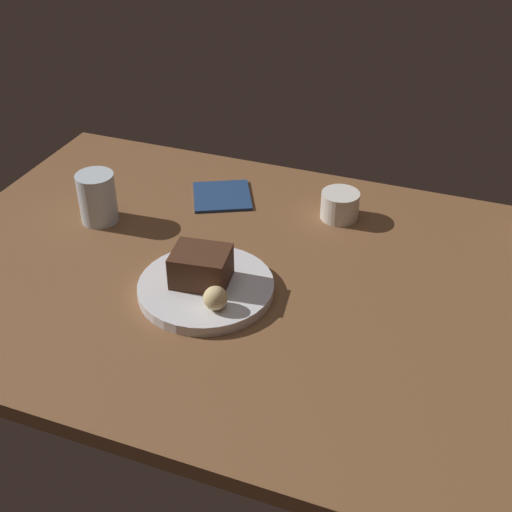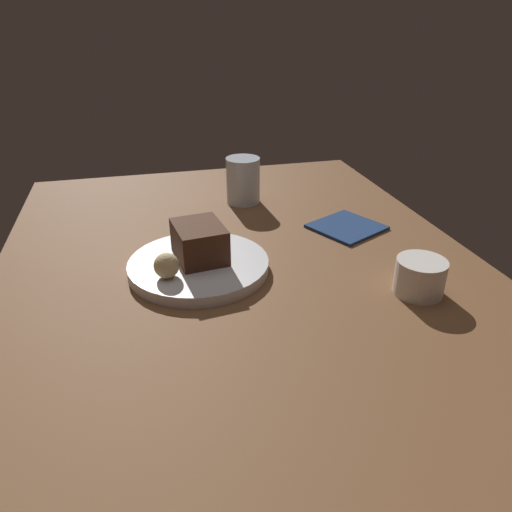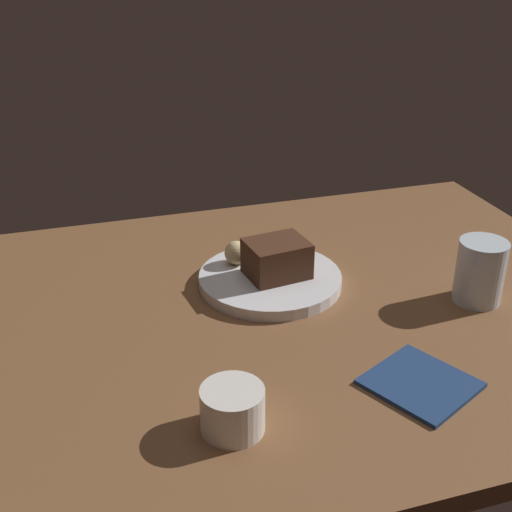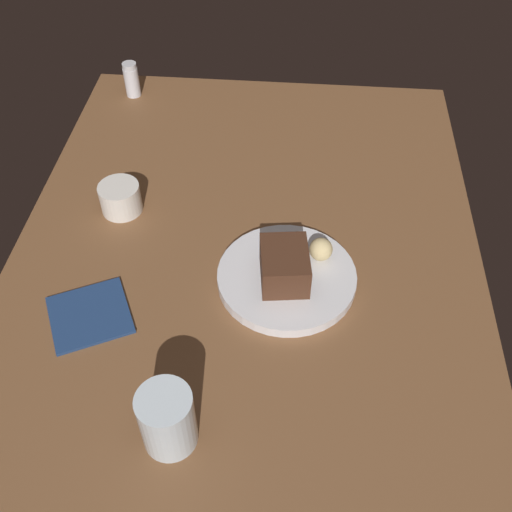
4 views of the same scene
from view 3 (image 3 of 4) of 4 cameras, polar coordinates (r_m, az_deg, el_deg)
The scene contains 7 objects.
dining_table at distance 106.16cm, azimuth 0.61°, elevation -5.35°, with size 120.00×84.00×3.00cm, color brown.
dessert_plate at distance 112.17cm, azimuth 1.20°, elevation -2.01°, with size 23.76×23.76×1.94cm, color silver.
chocolate_cake_slice at distance 110.20cm, azimuth 1.77°, elevation -0.22°, with size 9.71×7.78×6.06cm, color #472819.
bread_roll at distance 114.38cm, azimuth -1.68°, elevation 0.28°, with size 4.06×4.06×4.06cm, color #DBC184.
water_glass at distance 111.47cm, azimuth 18.44°, elevation -1.25°, with size 7.62×7.62×10.30cm, color silver.
coffee_cup at distance 81.62cm, azimuth -2.00°, elevation -12.86°, with size 7.76×7.76×5.69cm, color silver.
folded_napkin at distance 92.24cm, azimuth 13.74°, elevation -10.44°, with size 12.06×12.50×0.60cm, color navy.
Camera 3 is at (-27.63, -85.68, 57.77)cm, focal length 47.24 mm.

